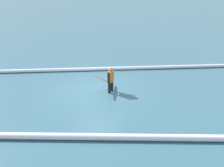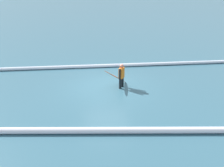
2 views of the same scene
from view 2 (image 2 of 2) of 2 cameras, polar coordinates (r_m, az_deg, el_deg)
The scene contains 5 objects.
ground_plane at distance 12.98m, azimuth -1.48°, elevation -0.61°, with size 191.64×191.64×0.00m, color #325B6D.
surfer at distance 12.51m, azimuth 2.32°, elevation 2.13°, with size 0.34×0.56×1.35m.
surfboard at distance 12.71m, azimuth 0.89°, elevation 1.62°, with size 1.43×1.32×1.16m.
wave_crest_foreground at distance 15.92m, azimuth -4.01°, elevation 4.26°, with size 0.22×0.22×22.01m, color white.
wave_crest_midground at distance 9.09m, azimuth -10.30°, elevation -11.18°, with size 0.25×0.25×20.86m, color white.
Camera 2 is at (0.09, 11.92, 5.15)m, focal length 37.61 mm.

